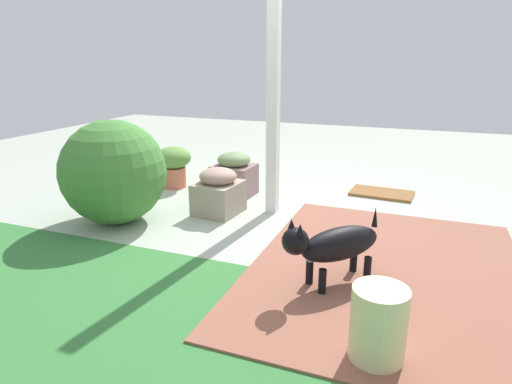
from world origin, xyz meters
The scene contains 11 objects.
ground_plane centered at (0.00, 0.00, 0.00)m, with size 12.00×12.00×0.00m, color #A5B09F.
brick_path centered at (-0.99, 0.73, 0.01)m, with size 1.80×2.40×0.02m, color #915744.
lawn_patch centered at (0.60, 2.40, 0.00)m, with size 5.20×2.80×0.01m, color #357638.
porch_pillar centered at (0.16, -0.18, 1.30)m, with size 0.10×0.10×2.60m, color white.
stone_planter_nearest centered at (0.72, -0.53, 0.23)m, with size 0.44×0.39×0.47m.
stone_planter_near centered at (0.62, 0.05, 0.21)m, with size 0.42×0.46×0.44m.
round_shrub centered at (1.37, 0.59, 0.46)m, with size 0.92×0.92×0.92m, color #407C33.
terracotta_pot_broad centered at (1.49, -0.56, 0.28)m, with size 0.41×0.41×0.47m.
dog centered at (-0.68, 1.05, 0.29)m, with size 0.57×0.64×0.50m.
ceramic_urn centered at (-1.03, 1.70, 0.19)m, with size 0.27×0.27×0.39m, color beige.
doormat centered at (-0.77, -1.12, 0.01)m, with size 0.65×0.39×0.03m, color brown.
Camera 1 is at (-1.15, 3.62, 1.43)m, focal length 30.82 mm.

